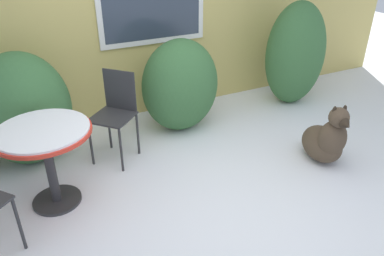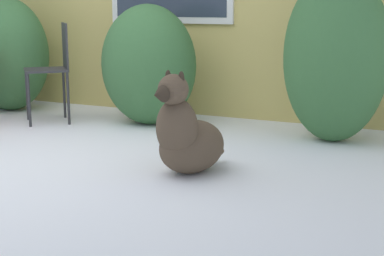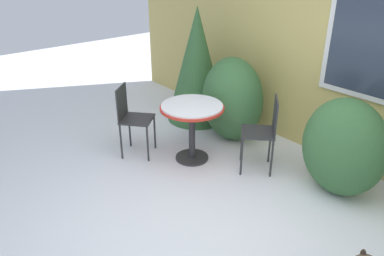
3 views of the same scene
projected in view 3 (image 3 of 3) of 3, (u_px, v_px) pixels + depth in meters
ground_plane at (205, 239)px, 3.36m from camera, size 16.00×16.00×0.00m
house_wall at (365, 23)px, 3.91m from camera, size 8.00×0.10×3.31m
shrub_left at (232, 99)px, 4.93m from camera, size 0.88×0.70×1.13m
shrub_middle at (344, 148)px, 3.81m from camera, size 0.88×0.65×1.06m
evergreen_bush at (197, 65)px, 5.41m from camera, size 0.89×0.89×1.67m
patio_table at (192, 116)px, 4.41m from camera, size 0.76×0.76×0.72m
patio_chair_near_table at (264, 130)px, 4.23m from camera, size 0.52×0.52×0.89m
patio_chair_far_side at (132, 116)px, 4.57m from camera, size 0.52×0.52×0.89m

